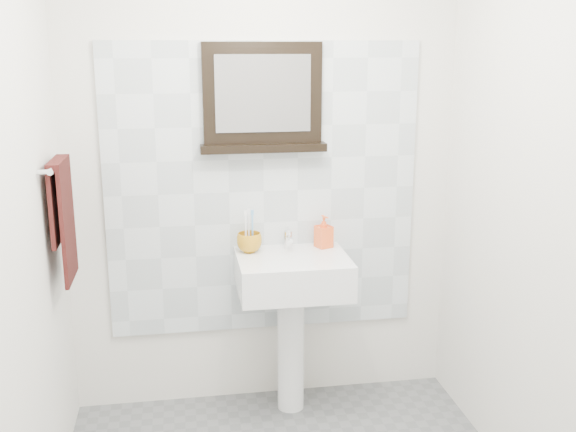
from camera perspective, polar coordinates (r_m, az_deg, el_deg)
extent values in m
cube|color=silver|center=(3.46, -2.14, 3.81)|extent=(2.00, 0.01, 2.50)
cube|color=silver|center=(1.40, 9.74, -12.69)|extent=(2.00, 0.01, 2.50)
cube|color=silver|center=(2.43, -22.69, -1.87)|extent=(0.01, 2.20, 2.50)
cube|color=silver|center=(2.76, 22.11, 0.03)|extent=(0.01, 2.20, 2.50)
cube|color=silver|center=(3.47, -2.10, 2.14)|extent=(1.60, 0.02, 1.50)
cylinder|color=white|center=(3.59, 0.23, -11.12)|extent=(0.14, 0.14, 0.68)
cube|color=white|center=(3.37, 0.41, -4.93)|extent=(0.55, 0.44, 0.18)
cylinder|color=silver|center=(3.32, 0.47, -3.82)|extent=(0.32, 0.32, 0.02)
cylinder|color=#4C4C4F|center=(3.32, 0.47, -3.64)|extent=(0.04, 0.04, 0.00)
cylinder|color=silver|center=(3.47, -0.01, -2.02)|extent=(0.04, 0.04, 0.09)
cylinder|color=silver|center=(3.42, 0.12, -1.91)|extent=(0.02, 0.10, 0.02)
cube|color=silver|center=(3.47, -0.05, -1.16)|extent=(0.02, 0.07, 0.01)
imported|color=#BC8016|center=(3.41, -3.29, -2.26)|extent=(0.14, 0.14, 0.10)
cylinder|color=white|center=(3.38, -3.59, -1.42)|extent=(0.01, 0.01, 0.19)
cube|color=white|center=(3.35, -3.62, 0.27)|extent=(0.01, 0.01, 0.03)
cylinder|color=#5E9BD7|center=(3.39, -3.02, -1.39)|extent=(0.01, 0.01, 0.19)
cube|color=#5E9BD7|center=(3.36, -3.05, 0.30)|extent=(0.01, 0.01, 0.03)
cylinder|color=white|center=(3.41, -3.34, -1.28)|extent=(0.01, 0.01, 0.19)
cube|color=white|center=(3.38, -3.36, 0.40)|extent=(0.01, 0.01, 0.03)
imported|color=red|center=(3.48, 3.04, -1.32)|extent=(0.10, 0.10, 0.17)
cube|color=black|center=(3.37, -2.19, 10.35)|extent=(0.59, 0.06, 0.49)
cube|color=#99999E|center=(3.34, -2.12, 10.32)|extent=(0.47, 0.01, 0.37)
cube|color=black|center=(3.38, -2.09, 5.81)|extent=(0.63, 0.11, 0.04)
cylinder|color=silver|center=(3.10, -18.91, 4.19)|extent=(0.03, 0.40, 0.03)
cylinder|color=silver|center=(2.92, -20.07, 3.51)|extent=(0.05, 0.02, 0.02)
cylinder|color=silver|center=(3.29, -18.91, 4.74)|extent=(0.05, 0.02, 0.02)
cube|color=black|center=(3.15, -18.16, -0.62)|extent=(0.02, 0.30, 0.52)
cube|color=black|center=(3.14, -19.01, 0.94)|extent=(0.02, 0.30, 0.34)
cube|color=black|center=(3.10, -18.92, 4.28)|extent=(0.06, 0.30, 0.03)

